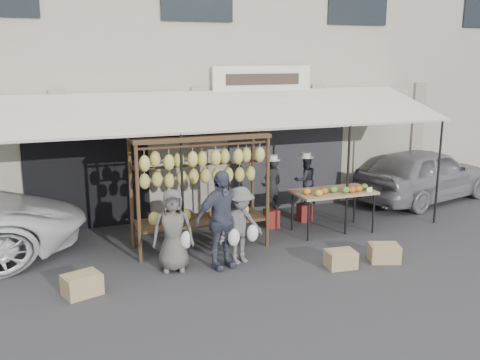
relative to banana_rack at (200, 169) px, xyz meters
The scene contains 16 objects.
ground_plane 2.18m from the banana_rack, 67.25° to the right, with size 90.00×90.00×0.00m, color #2D2D30.
shophouse 5.54m from the banana_rack, 83.49° to the left, with size 24.00×6.15×7.30m.
awning 1.46m from the banana_rack, 56.32° to the left, with size 10.00×2.35×2.92m.
banana_rack is the anchor object (origin of this frame).
produce_table 2.99m from the banana_rack, ahead, with size 1.70×0.90×1.04m.
vendor_left 2.03m from the banana_rack, 21.89° to the left, with size 0.41×0.27×1.14m, color black.
vendor_right 2.91m from the banana_rack, 18.46° to the left, with size 0.54×0.42×1.11m, color #23252C.
customer_left 1.45m from the banana_rack, 130.16° to the right, with size 0.71×0.46×1.46m, color #54514C.
customer_mid 1.28m from the banana_rack, 86.96° to the right, with size 1.03×0.43×1.76m, color #414658.
customer_right 1.38m from the banana_rack, 65.01° to the right, with size 0.91×0.52×1.41m, color #5D5A59.
stool_left 2.38m from the banana_rack, 21.89° to the left, with size 0.29×0.29×0.40m, color maroon.
stool_right 3.16m from the banana_rack, 18.46° to the left, with size 0.28×0.28×0.40m, color maroon.
crate_near_a 3.08m from the banana_rack, 41.21° to the right, with size 0.51×0.39×0.31m, color tan.
crate_near_b 3.74m from the banana_rack, 31.67° to the right, with size 0.53×0.40×0.32m, color tan.
crate_far 3.06m from the banana_rack, 149.57° to the right, with size 0.56×0.42×0.33m, color tan.
sedan 6.64m from the banana_rack, 12.65° to the left, with size 1.65×4.11×1.40m, color gray.
Camera 1 is at (-3.27, -8.17, 3.67)m, focal length 40.00 mm.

